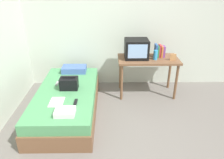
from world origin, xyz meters
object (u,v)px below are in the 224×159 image
at_px(handbag, 69,83).
at_px(tv, 136,49).
at_px(desk, 148,63).
at_px(water_bottle, 155,55).
at_px(magazine, 57,102).
at_px(bed, 67,101).
at_px(picture_frame, 173,57).
at_px(remote_dark, 76,102).
at_px(book_row, 159,51).
at_px(remote_silver, 57,83).
at_px(pillow, 74,69).
at_px(folded_towel, 65,112).

bearing_deg(handbag, tv, 27.95).
bearing_deg(desk, water_bottle, -31.92).
bearing_deg(desk, magazine, -146.11).
relative_size(bed, desk, 1.72).
relative_size(desk, picture_frame, 9.29).
xyz_separation_m(water_bottle, remote_dark, (-1.38, -0.99, -0.41)).
height_order(book_row, remote_dark, book_row).
bearing_deg(book_row, picture_frame, -42.64).
height_order(magazine, remote_dark, remote_dark).
bearing_deg(book_row, remote_silver, -165.17).
relative_size(desk, pillow, 2.44).
relative_size(water_bottle, remote_dark, 1.17).
bearing_deg(folded_towel, handbag, 94.92).
xyz_separation_m(tv, water_bottle, (0.35, -0.10, -0.09)).
xyz_separation_m(book_row, remote_silver, (-1.91, -0.50, -0.43)).
xyz_separation_m(tv, handbag, (-1.20, -0.64, -0.40)).
xyz_separation_m(pillow, remote_silver, (-0.23, -0.54, -0.05)).
distance_m(water_bottle, magazine, 1.99).
bearing_deg(water_bottle, desk, 148.08).
distance_m(book_row, picture_frame, 0.30).
distance_m(bed, tv, 1.61).
xyz_separation_m(handbag, remote_silver, (-0.25, 0.18, -0.09)).
relative_size(desk, remote_dark, 7.44).
bearing_deg(handbag, desk, 22.93).
height_order(tv, picture_frame, tv).
bearing_deg(picture_frame, pillow, 173.01).
xyz_separation_m(remote_silver, folded_towel, (0.31, -0.95, 0.03)).
bearing_deg(picture_frame, handbag, -165.37).
bearing_deg(book_row, remote_dark, -142.36).
height_order(bed, remote_dark, remote_dark).
distance_m(tv, remote_dark, 1.59).
distance_m(picture_frame, magazine, 2.24).
bearing_deg(handbag, book_row, 22.58).
bearing_deg(book_row, handbag, -157.42).
bearing_deg(handbag, bed, -132.13).
bearing_deg(tv, handbag, -152.05).
distance_m(magazine, remote_silver, 0.64).
bearing_deg(water_bottle, remote_silver, -168.97).
xyz_separation_m(water_bottle, handbag, (-1.55, -0.54, -0.32)).
distance_m(water_bottle, folded_towel, 2.01).
height_order(handbag, remote_silver, handbag).
bearing_deg(picture_frame, magazine, -155.05).
xyz_separation_m(picture_frame, folded_towel, (-1.81, -1.25, -0.35)).
height_order(handbag, remote_dark, handbag).
distance_m(desk, magazine, 1.90).
height_order(tv, pillow, tv).
bearing_deg(remote_dark, book_row, 37.64).
bearing_deg(handbag, magazine, -105.68).
bearing_deg(remote_dark, picture_frame, 29.06).
height_order(pillow, handbag, handbag).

